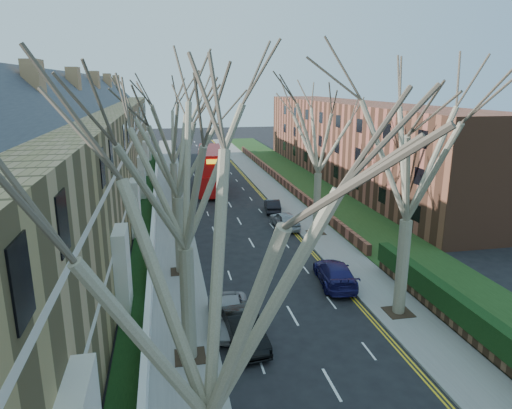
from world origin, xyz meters
TOP-DOWN VIEW (x-y plane):
  - pavement_left at (-6.00, 39.00)m, footprint 3.00×102.00m
  - pavement_right at (6.00, 39.00)m, footprint 3.00×102.00m
  - terrace_left at (-13.65, 31.00)m, footprint 9.70×78.00m
  - flats_right at (17.46, 43.00)m, footprint 13.97×54.00m
  - front_wall_left at (-7.65, 31.00)m, footprint 0.30×78.00m
  - grass_verge_right at (10.50, 39.00)m, footprint 6.00×102.00m
  - tree_left_near at (-5.70, -4.00)m, footprint 9.80×9.80m
  - tree_left_mid at (-5.70, 6.00)m, footprint 10.50×10.50m
  - tree_left_far at (-5.70, 16.00)m, footprint 10.15×10.15m
  - tree_left_dist at (-5.70, 28.00)m, footprint 10.50×10.50m
  - tree_right_mid at (5.70, 8.00)m, footprint 10.50×10.50m
  - tree_right_far at (5.70, 22.00)m, footprint 10.15×10.15m
  - double_decker_bus at (-1.29, 40.06)m, footprint 3.67×11.63m
  - car_left_mid at (-3.09, 6.94)m, footprint 2.05×4.61m
  - car_left_far at (-3.52, 8.62)m, footprint 2.49×4.79m
  - car_right_near at (3.70, 12.40)m, footprint 2.63×5.21m
  - car_right_mid at (3.56, 24.17)m, footprint 2.03×4.43m
  - car_right_far at (3.70, 29.44)m, footprint 1.85×4.02m

SIDE VIEW (x-z plane):
  - pavement_left at x=-6.00m, z-range 0.00..0.12m
  - pavement_right at x=6.00m, z-range 0.00..0.12m
  - grass_verge_right at x=10.50m, z-range 0.12..0.18m
  - front_wall_left at x=-7.65m, z-range 0.12..1.12m
  - car_right_far at x=3.70m, z-range 0.00..1.28m
  - car_left_far at x=-3.52m, z-range 0.00..1.29m
  - car_right_near at x=3.70m, z-range 0.00..1.45m
  - car_left_mid at x=-3.09m, z-range 0.00..1.47m
  - car_right_mid at x=3.56m, z-range 0.00..1.47m
  - double_decker_bus at x=-1.29m, z-range -0.03..4.73m
  - flats_right at x=17.46m, z-range -0.02..9.98m
  - terrace_left at x=-13.65m, z-range -1.27..12.33m
  - tree_left_near at x=-5.70m, z-range 2.06..15.79m
  - tree_left_far at x=-5.70m, z-range 2.13..16.35m
  - tree_right_far at x=5.70m, z-range 2.13..16.35m
  - tree_left_mid at x=-5.70m, z-range 2.20..16.91m
  - tree_right_mid at x=5.70m, z-range 2.20..16.91m
  - tree_left_dist at x=-5.70m, z-range 2.20..16.91m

